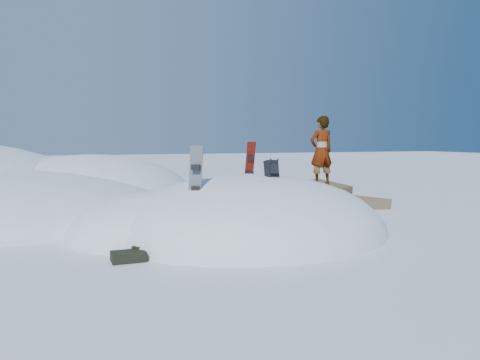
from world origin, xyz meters
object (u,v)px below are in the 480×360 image
object	(u,v)px
backpack	(272,169)
person	(321,151)
snowboard_dark	(195,181)
snowboard_red	(250,168)

from	to	relation	value
backpack	person	xyz separation A→B (m)	(1.46, 0.19, 0.42)
backpack	person	distance (m)	1.53
snowboard_dark	backpack	world-z (taller)	snowboard_dark
snowboard_red	person	world-z (taller)	person
snowboard_red	backpack	size ratio (longest dim) A/B	2.78
snowboard_dark	person	size ratio (longest dim) A/B	0.89
snowboard_red	person	bearing A→B (deg)	-42.44
snowboard_dark	backpack	distance (m)	2.02
snowboard_red	snowboard_dark	xyz separation A→B (m)	(-1.82, -1.37, -0.17)
snowboard_red	person	size ratio (longest dim) A/B	0.79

